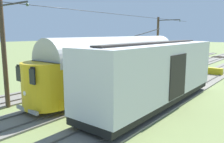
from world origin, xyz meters
TOP-DOWN VIEW (x-y plane):
  - ground_plane at (0.00, 0.00)m, footprint 220.00×220.00m
  - track_streetcar_siding at (-4.17, -0.31)m, footprint 2.80×80.00m
  - track_adjacent_siding at (0.00, -0.31)m, footprint 2.80×80.00m
  - track_third_siding at (4.17, -0.31)m, footprint 2.80×80.00m
  - vintage_streetcar at (0.00, 1.01)m, footprint 2.65×16.61m
  - boxcar_adjacent at (-4.17, 2.83)m, footprint 2.96×12.20m
  - catenary_pole_foreground at (2.72, -10.92)m, footprint 3.04×0.28m
  - catenary_pole_mid_near at (2.72, 8.84)m, footprint 3.04×0.28m
  - overhead_wire_run at (0.10, -1.74)m, footprint 2.83×23.75m
  - track_end_bumper at (-4.17, -10.85)m, footprint 1.80×0.60m

SIDE VIEW (x-z plane):
  - ground_plane at x=0.00m, z-range 0.00..0.00m
  - track_streetcar_siding at x=-4.17m, z-range -0.04..0.14m
  - track_adjacent_siding at x=0.00m, z-range -0.04..0.14m
  - track_third_siding at x=4.17m, z-range -0.04..0.14m
  - track_end_bumper at x=-4.17m, z-range 0.00..0.80m
  - boxcar_adjacent at x=-4.17m, z-range 0.24..4.09m
  - vintage_streetcar at x=0.00m, z-range -0.17..4.69m
  - catenary_pole_foreground at x=2.72m, z-range 0.17..6.71m
  - catenary_pole_mid_near at x=2.72m, z-range 0.17..6.71m
  - overhead_wire_run at x=0.10m, z-range 5.91..6.09m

